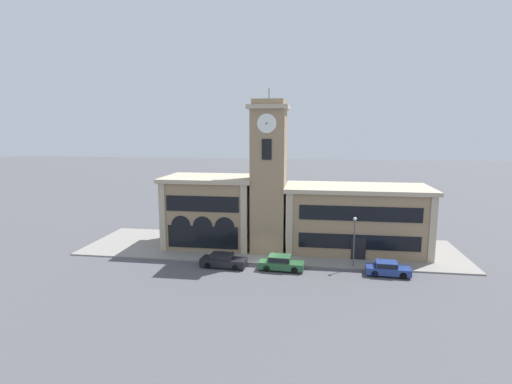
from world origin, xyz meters
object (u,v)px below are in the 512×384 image
parked_car_mid (281,262)px  bollard (233,256)px  parked_car_near (223,260)px  street_lamp (354,234)px  parked_car_far (387,268)px

parked_car_mid → bollard: parked_car_mid is taller
parked_car_near → street_lamp: 13.51m
parked_car_far → bollard: parked_car_far is taller
parked_car_near → street_lamp: street_lamp is taller
parked_car_far → street_lamp: 4.47m
parked_car_near → street_lamp: size_ratio=0.92×
parked_car_far → street_lamp: bearing=155.8°
parked_car_near → bollard: (0.74, 1.50, -0.06)m
parked_car_near → parked_car_far: parked_car_near is taller
parked_car_near → parked_car_mid: bearing=3.1°
street_lamp → parked_car_mid: bearing=-167.7°
parked_car_mid → parked_car_near: bearing=-176.9°
bollard → parked_car_far: bearing=-5.5°
parked_car_near → parked_car_far: (16.16, 0.00, -0.01)m
parked_car_far → street_lamp: (-3.06, 1.58, 2.86)m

